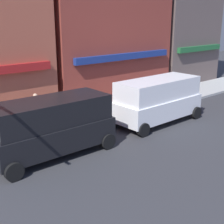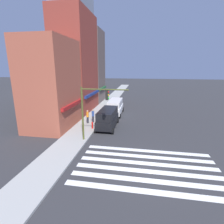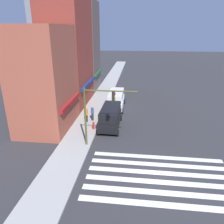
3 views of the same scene
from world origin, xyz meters
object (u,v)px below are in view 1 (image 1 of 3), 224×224
pedestrian_blue_shirt (52,111)px  pedestrian_orange_vest (36,111)px  van_black (51,125)px  fire_hydrant (10,135)px  van_white (158,99)px

pedestrian_blue_shirt → pedestrian_orange_vest: bearing=-102.9°
pedestrian_orange_vest → van_black: bearing=66.9°
pedestrian_blue_shirt → van_black: bearing=4.5°
van_black → pedestrian_orange_vest: bearing=74.9°
van_black → fire_hydrant: 2.11m
van_white → van_black: bearing=179.5°
van_black → pedestrian_blue_shirt: (1.35, 2.30, -0.21)m
van_black → pedestrian_blue_shirt: van_black is taller
van_white → pedestrian_orange_vest: van_white is taller
pedestrian_orange_vest → pedestrian_blue_shirt: bearing=125.0°
van_black → pedestrian_blue_shirt: 2.67m
van_black → pedestrian_orange_vest: 3.00m
van_black → fire_hydrant: van_black is taller
van_white → pedestrian_orange_vest: bearing=152.0°
van_white → pedestrian_orange_vest: size_ratio=2.84×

